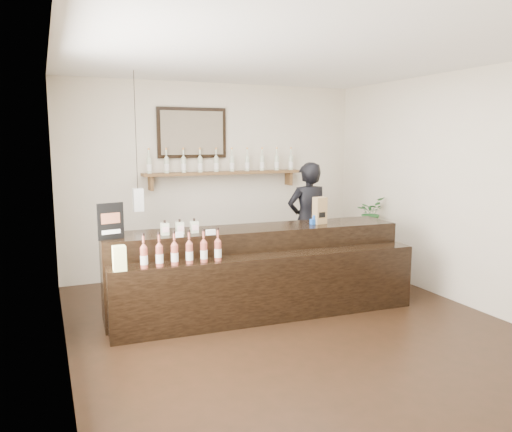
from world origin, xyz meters
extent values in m
plane|color=black|center=(0.00, 0.00, 0.00)|extent=(5.00, 5.00, 0.00)
plane|color=beige|center=(0.00, 2.50, 1.40)|extent=(4.50, 0.00, 4.50)
plane|color=beige|center=(0.00, -2.50, 1.40)|extent=(4.50, 0.00, 4.50)
plane|color=beige|center=(-2.25, 0.00, 1.40)|extent=(0.00, 5.00, 5.00)
plane|color=beige|center=(2.25, 0.00, 1.40)|extent=(0.00, 5.00, 5.00)
plane|color=white|center=(0.00, 0.00, 2.80)|extent=(5.00, 5.00, 0.00)
cube|color=brown|center=(0.10, 2.37, 1.50)|extent=(2.40, 0.25, 0.04)
cube|color=brown|center=(-0.98, 2.40, 1.38)|extent=(0.04, 0.20, 0.20)
cube|color=brown|center=(1.18, 2.40, 1.38)|extent=(0.04, 0.20, 0.20)
cube|color=black|center=(-0.35, 2.47, 2.08)|extent=(1.02, 0.04, 0.72)
cube|color=#4B3F30|center=(-0.35, 2.44, 2.08)|extent=(0.92, 0.01, 0.62)
cube|color=white|center=(-1.30, 1.60, 1.25)|extent=(0.12, 0.12, 0.28)
cylinder|color=black|center=(-1.30, 1.60, 2.09)|extent=(0.01, 0.01, 1.41)
cylinder|color=beige|center=(-1.00, 2.37, 1.62)|extent=(0.07, 0.07, 0.20)
cone|color=beige|center=(-1.00, 2.37, 1.75)|extent=(0.07, 0.07, 0.05)
cylinder|color=beige|center=(-1.00, 2.37, 1.81)|extent=(0.02, 0.02, 0.07)
cylinder|color=#CE863C|center=(-1.00, 2.37, 1.86)|extent=(0.03, 0.03, 0.02)
cylinder|color=white|center=(-1.00, 2.37, 1.60)|extent=(0.07, 0.07, 0.09)
cylinder|color=beige|center=(-0.76, 2.37, 1.62)|extent=(0.07, 0.07, 0.20)
cone|color=beige|center=(-0.76, 2.37, 1.75)|extent=(0.07, 0.07, 0.05)
cylinder|color=beige|center=(-0.76, 2.37, 1.81)|extent=(0.02, 0.02, 0.07)
cylinder|color=#CE863C|center=(-0.76, 2.37, 1.86)|extent=(0.03, 0.03, 0.02)
cylinder|color=white|center=(-0.76, 2.37, 1.60)|extent=(0.07, 0.07, 0.09)
cylinder|color=beige|center=(-0.51, 2.37, 1.62)|extent=(0.07, 0.07, 0.20)
cone|color=beige|center=(-0.51, 2.37, 1.75)|extent=(0.07, 0.07, 0.05)
cylinder|color=beige|center=(-0.51, 2.37, 1.81)|extent=(0.02, 0.02, 0.07)
cylinder|color=#CE863C|center=(-0.51, 2.37, 1.86)|extent=(0.03, 0.03, 0.02)
cylinder|color=white|center=(-0.51, 2.37, 1.60)|extent=(0.07, 0.07, 0.09)
cylinder|color=beige|center=(-0.27, 2.37, 1.62)|extent=(0.07, 0.07, 0.20)
cone|color=beige|center=(-0.27, 2.37, 1.75)|extent=(0.07, 0.07, 0.05)
cylinder|color=beige|center=(-0.27, 2.37, 1.81)|extent=(0.02, 0.02, 0.07)
cylinder|color=#CE863C|center=(-0.27, 2.37, 1.86)|extent=(0.03, 0.03, 0.02)
cylinder|color=white|center=(-0.27, 2.37, 1.60)|extent=(0.07, 0.07, 0.09)
cylinder|color=beige|center=(-0.02, 2.37, 1.62)|extent=(0.07, 0.07, 0.20)
cone|color=beige|center=(-0.02, 2.37, 1.75)|extent=(0.07, 0.07, 0.05)
cylinder|color=beige|center=(-0.02, 2.37, 1.81)|extent=(0.02, 0.02, 0.07)
cylinder|color=#CE863C|center=(-0.02, 2.37, 1.86)|extent=(0.03, 0.03, 0.02)
cylinder|color=white|center=(-0.02, 2.37, 1.60)|extent=(0.07, 0.07, 0.09)
cylinder|color=beige|center=(0.22, 2.37, 1.62)|extent=(0.07, 0.07, 0.20)
cone|color=beige|center=(0.22, 2.37, 1.75)|extent=(0.07, 0.07, 0.05)
cylinder|color=beige|center=(0.22, 2.37, 1.81)|extent=(0.02, 0.02, 0.07)
cylinder|color=#CE863C|center=(0.22, 2.37, 1.86)|extent=(0.03, 0.03, 0.02)
cylinder|color=white|center=(0.22, 2.37, 1.60)|extent=(0.07, 0.07, 0.09)
cylinder|color=beige|center=(0.47, 2.37, 1.62)|extent=(0.07, 0.07, 0.20)
cone|color=beige|center=(0.47, 2.37, 1.75)|extent=(0.07, 0.07, 0.05)
cylinder|color=beige|center=(0.47, 2.37, 1.81)|extent=(0.02, 0.02, 0.07)
cylinder|color=#CE863C|center=(0.47, 2.37, 1.86)|extent=(0.03, 0.03, 0.02)
cylinder|color=white|center=(0.47, 2.37, 1.60)|extent=(0.07, 0.07, 0.09)
cylinder|color=beige|center=(0.71, 2.37, 1.62)|extent=(0.07, 0.07, 0.20)
cone|color=beige|center=(0.71, 2.37, 1.75)|extent=(0.07, 0.07, 0.05)
cylinder|color=beige|center=(0.71, 2.37, 1.81)|extent=(0.02, 0.02, 0.07)
cylinder|color=#CE863C|center=(0.71, 2.37, 1.86)|extent=(0.03, 0.03, 0.02)
cylinder|color=white|center=(0.71, 2.37, 1.60)|extent=(0.07, 0.07, 0.09)
cylinder|color=beige|center=(0.96, 2.37, 1.62)|extent=(0.07, 0.07, 0.20)
cone|color=beige|center=(0.96, 2.37, 1.75)|extent=(0.07, 0.07, 0.05)
cylinder|color=beige|center=(0.96, 2.37, 1.81)|extent=(0.02, 0.02, 0.07)
cylinder|color=#CE863C|center=(0.96, 2.37, 1.86)|extent=(0.03, 0.03, 0.02)
cylinder|color=white|center=(0.96, 2.37, 1.60)|extent=(0.07, 0.07, 0.09)
cylinder|color=beige|center=(1.20, 2.37, 1.62)|extent=(0.07, 0.07, 0.20)
cone|color=beige|center=(1.20, 2.37, 1.75)|extent=(0.07, 0.07, 0.05)
cylinder|color=beige|center=(1.20, 2.37, 1.81)|extent=(0.02, 0.02, 0.07)
cylinder|color=#CE863C|center=(1.20, 2.37, 1.86)|extent=(0.03, 0.03, 0.02)
cylinder|color=white|center=(1.20, 2.37, 1.60)|extent=(0.07, 0.07, 0.09)
cube|color=black|center=(-0.12, 0.70, 0.48)|extent=(3.50, 0.80, 0.97)
cube|color=black|center=(-0.12, 0.24, 0.37)|extent=(3.48, 0.49, 0.73)
cube|color=white|center=(-1.09, 0.48, 1.00)|extent=(0.10, 0.04, 0.05)
cube|color=white|center=(-0.73, 0.48, 1.00)|extent=(0.10, 0.04, 0.05)
cube|color=#E8EA8F|center=(-1.73, 0.24, 0.79)|extent=(0.12, 0.12, 0.12)
cube|color=#E8EA8F|center=(-1.73, 0.24, 0.91)|extent=(0.12, 0.12, 0.12)
cube|color=beige|center=(-1.19, 0.65, 1.04)|extent=(0.08, 0.08, 0.13)
cube|color=#FDC4CA|center=(-1.19, 0.60, 1.04)|extent=(0.07, 0.00, 0.06)
cylinder|color=black|center=(-1.19, 0.65, 1.12)|extent=(0.02, 0.02, 0.03)
cube|color=beige|center=(-1.03, 0.65, 1.04)|extent=(0.08, 0.08, 0.13)
cube|color=#FDC4CA|center=(-1.03, 0.60, 1.04)|extent=(0.07, 0.00, 0.06)
cylinder|color=black|center=(-1.03, 0.65, 1.12)|extent=(0.02, 0.02, 0.03)
cube|color=beige|center=(-0.87, 0.65, 1.04)|extent=(0.08, 0.08, 0.13)
cube|color=#FDC4CA|center=(-0.87, 0.60, 1.04)|extent=(0.07, 0.00, 0.06)
cylinder|color=black|center=(-0.87, 0.65, 1.12)|extent=(0.02, 0.02, 0.03)
cylinder|color=#A54938|center=(-1.50, 0.24, 0.84)|extent=(0.07, 0.07, 0.20)
cone|color=#A54938|center=(-1.50, 0.24, 0.96)|extent=(0.07, 0.07, 0.05)
cylinder|color=#A54938|center=(-1.50, 0.24, 1.02)|extent=(0.02, 0.02, 0.07)
cylinder|color=black|center=(-1.50, 0.24, 1.07)|extent=(0.03, 0.03, 0.02)
cylinder|color=white|center=(-1.50, 0.24, 0.82)|extent=(0.07, 0.07, 0.09)
cylinder|color=#A54938|center=(-1.35, 0.24, 0.84)|extent=(0.07, 0.07, 0.20)
cone|color=#A54938|center=(-1.35, 0.24, 0.96)|extent=(0.07, 0.07, 0.05)
cylinder|color=#A54938|center=(-1.35, 0.24, 1.02)|extent=(0.02, 0.02, 0.07)
cylinder|color=black|center=(-1.35, 0.24, 1.07)|extent=(0.03, 0.03, 0.02)
cylinder|color=white|center=(-1.35, 0.24, 0.82)|extent=(0.07, 0.07, 0.09)
cylinder|color=#A54938|center=(-1.19, 0.24, 0.84)|extent=(0.07, 0.07, 0.20)
cone|color=#A54938|center=(-1.19, 0.24, 0.96)|extent=(0.07, 0.07, 0.05)
cylinder|color=#A54938|center=(-1.19, 0.24, 1.02)|extent=(0.02, 0.02, 0.07)
cylinder|color=black|center=(-1.19, 0.24, 1.07)|extent=(0.03, 0.03, 0.02)
cylinder|color=white|center=(-1.19, 0.24, 0.82)|extent=(0.07, 0.07, 0.09)
cylinder|color=#A54938|center=(-1.04, 0.24, 0.84)|extent=(0.07, 0.07, 0.20)
cone|color=#A54938|center=(-1.04, 0.24, 0.96)|extent=(0.07, 0.07, 0.05)
cylinder|color=#A54938|center=(-1.04, 0.24, 1.02)|extent=(0.02, 0.02, 0.07)
cylinder|color=black|center=(-1.04, 0.24, 1.07)|extent=(0.03, 0.03, 0.02)
cylinder|color=white|center=(-1.04, 0.24, 0.82)|extent=(0.07, 0.07, 0.09)
cylinder|color=#A54938|center=(-0.89, 0.24, 0.84)|extent=(0.07, 0.07, 0.20)
cone|color=#A54938|center=(-0.89, 0.24, 0.96)|extent=(0.07, 0.07, 0.05)
cylinder|color=#A54938|center=(-0.89, 0.24, 1.02)|extent=(0.02, 0.02, 0.07)
cylinder|color=black|center=(-0.89, 0.24, 1.07)|extent=(0.03, 0.03, 0.02)
cylinder|color=white|center=(-0.89, 0.24, 0.82)|extent=(0.07, 0.07, 0.09)
cylinder|color=#A54938|center=(-0.73, 0.24, 0.84)|extent=(0.07, 0.07, 0.20)
cone|color=#A54938|center=(-0.73, 0.24, 0.96)|extent=(0.07, 0.07, 0.05)
cylinder|color=#A54938|center=(-0.73, 0.24, 1.02)|extent=(0.02, 0.02, 0.07)
cylinder|color=black|center=(-0.73, 0.24, 1.07)|extent=(0.03, 0.03, 0.02)
cylinder|color=white|center=(-0.73, 0.24, 0.82)|extent=(0.07, 0.07, 0.09)
cube|color=black|center=(-1.75, 0.63, 1.16)|extent=(0.27, 0.08, 0.38)
cube|color=#955136|center=(-1.75, 0.61, 1.19)|extent=(0.19, 0.04, 0.11)
cube|color=white|center=(-1.75, 0.61, 1.05)|extent=(0.19, 0.04, 0.04)
cube|color=olive|center=(0.71, 0.63, 1.13)|extent=(0.16, 0.13, 0.32)
cube|color=black|center=(0.71, 0.57, 1.08)|extent=(0.09, 0.01, 0.06)
cube|color=#194EB0|center=(0.65, 0.63, 1.00)|extent=(0.14, 0.07, 0.06)
cylinder|color=#194EB0|center=(0.65, 0.63, 1.05)|extent=(0.08, 0.04, 0.07)
cube|color=brown|center=(2.00, 1.38, 0.36)|extent=(0.50, 0.58, 0.72)
imported|color=#27622B|center=(2.00, 1.38, 0.94)|extent=(0.52, 0.50, 0.44)
imported|color=black|center=(1.05, 1.55, 0.95)|extent=(0.71, 0.49, 1.89)
camera|label=1|loc=(-2.37, -4.57, 1.98)|focal=35.00mm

